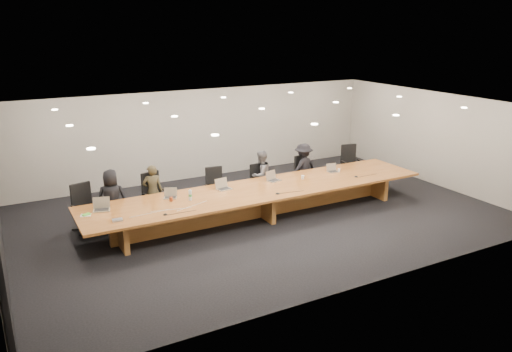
{
  "coord_description": "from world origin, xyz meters",
  "views": [
    {
      "loc": [
        -5.78,
        -10.41,
        4.7
      ],
      "look_at": [
        0.0,
        0.3,
        1.0
      ],
      "focal_mm": 35.0,
      "sensor_mm": 36.0,
      "label": 1
    }
  ],
  "objects": [
    {
      "name": "water_bottle",
      "position": [
        -1.9,
        0.04,
        0.87
      ],
      "size": [
        0.1,
        0.1,
        0.24
      ],
      "primitive_type": "cylinder",
      "rotation": [
        0.0,
        0.0,
        0.39
      ],
      "color": "silver",
      "rests_on": "conference_table"
    },
    {
      "name": "person_d",
      "position": [
        2.06,
        1.22,
        0.71
      ],
      "size": [
        1.01,
        0.71,
        1.42
      ],
      "primitive_type": "imported",
      "rotation": [
        0.0,
        0.0,
        3.35
      ],
      "color": "black",
      "rests_on": "ground"
    },
    {
      "name": "amber_mug",
      "position": [
        -2.32,
        0.18,
        0.8
      ],
      "size": [
        0.1,
        0.1,
        0.1
      ],
      "primitive_type": "cylinder",
      "rotation": [
        0.0,
        0.0,
        -0.19
      ],
      "color": "maroon",
      "rests_on": "conference_table"
    },
    {
      "name": "chair_far_right",
      "position": [
        3.85,
        1.21,
        0.6
      ],
      "size": [
        0.7,
        0.7,
        1.19
      ],
      "primitive_type": null,
      "rotation": [
        0.0,
        0.0,
        -0.17
      ],
      "color": "black",
      "rests_on": "ground"
    },
    {
      "name": "laptop_d",
      "position": [
        0.59,
        0.4,
        0.88
      ],
      "size": [
        0.39,
        0.33,
        0.27
      ],
      "primitive_type": null,
      "rotation": [
        0.0,
        0.0,
        0.26
      ],
      "color": "tan",
      "rests_on": "conference_table"
    },
    {
      "name": "paper_cup_far",
      "position": [
        2.64,
        0.28,
        0.79
      ],
      "size": [
        0.08,
        0.08,
        0.08
      ],
      "primitive_type": "cone",
      "rotation": [
        0.0,
        0.0,
        -0.14
      ],
      "color": "white",
      "rests_on": "conference_table"
    },
    {
      "name": "conference_table",
      "position": [
        0.0,
        0.0,
        0.52
      ],
      "size": [
        9.0,
        1.8,
        0.75
      ],
      "color": "brown",
      "rests_on": "ground"
    },
    {
      "name": "mic_left",
      "position": [
        -2.72,
        -0.59,
        0.76
      ],
      "size": [
        0.12,
        0.12,
        0.03
      ],
      "primitive_type": "cone",
      "rotation": [
        0.0,
        0.0,
        0.11
      ],
      "color": "black",
      "rests_on": "conference_table"
    },
    {
      "name": "chair_right",
      "position": [
        2.11,
        1.19,
        0.54
      ],
      "size": [
        0.67,
        0.67,
        1.07
      ],
      "primitive_type": null,
      "rotation": [
        0.0,
        0.0,
        0.28
      ],
      "color": "black",
      "rests_on": "ground"
    },
    {
      "name": "person_c",
      "position": [
        0.65,
        1.21,
        0.69
      ],
      "size": [
        0.81,
        0.73,
        1.38
      ],
      "primitive_type": "imported",
      "rotation": [
        0.0,
        0.0,
        3.51
      ],
      "color": "#565659",
      "rests_on": "ground"
    },
    {
      "name": "chair_mid_right",
      "position": [
        0.61,
        1.16,
        0.51
      ],
      "size": [
        0.55,
        0.55,
        1.02
      ],
      "primitive_type": null,
      "rotation": [
        0.0,
        0.0,
        0.06
      ],
      "color": "black",
      "rests_on": "ground"
    },
    {
      "name": "av_box",
      "position": [
        -3.71,
        -0.44,
        0.77
      ],
      "size": [
        0.23,
        0.18,
        0.03
      ],
      "primitive_type": "cube",
      "rotation": [
        0.0,
        0.0,
        -0.11
      ],
      "color": "#BABABF",
      "rests_on": "conference_table"
    },
    {
      "name": "person_b",
      "position": [
        -2.43,
        1.26,
        0.69
      ],
      "size": [
        0.56,
        0.43,
        1.38
      ],
      "primitive_type": "imported",
      "rotation": [
        0.0,
        0.0,
        2.94
      ],
      "color": "#37311E",
      "rests_on": "ground"
    },
    {
      "name": "chair_far_left",
      "position": [
        -4.08,
        1.15,
        0.58
      ],
      "size": [
        0.71,
        0.71,
        1.16
      ],
      "primitive_type": null,
      "rotation": [
        0.0,
        0.0,
        0.24
      ],
      "color": "black",
      "rests_on": "ground"
    },
    {
      "name": "mic_right",
      "position": [
        2.74,
        -0.34,
        0.76
      ],
      "size": [
        0.15,
        0.15,
        0.03
      ],
      "primitive_type": "cone",
      "rotation": [
        0.0,
        0.0,
        0.39
      ],
      "color": "black",
      "rests_on": "conference_table"
    },
    {
      "name": "lime_gadget",
      "position": [
        -4.24,
        0.18,
        0.78
      ],
      "size": [
        0.19,
        0.14,
        0.03
      ],
      "primitive_type": "cube",
      "rotation": [
        0.0,
        0.0,
        0.3
      ],
      "color": "green",
      "rests_on": "notepad"
    },
    {
      "name": "back_wall",
      "position": [
        0.0,
        4.0,
        1.4
      ],
      "size": [
        12.0,
        0.02,
        2.8
      ],
      "primitive_type": "cube",
      "color": "beige",
      "rests_on": "ground"
    },
    {
      "name": "laptop_c",
      "position": [
        -0.86,
        0.38,
        0.89
      ],
      "size": [
        0.39,
        0.31,
        0.28
      ],
      "primitive_type": null,
      "rotation": [
        0.0,
        0.0,
        0.17
      ],
      "color": "#BCAC8F",
      "rests_on": "conference_table"
    },
    {
      "name": "laptop_b",
      "position": [
        -2.26,
        0.4,
        0.87
      ],
      "size": [
        0.37,
        0.33,
        0.24
      ],
      "primitive_type": null,
      "rotation": [
        0.0,
        0.0,
        -0.43
      ],
      "color": "tan",
      "rests_on": "conference_table"
    },
    {
      "name": "mic_center",
      "position": [
        0.14,
        -0.55,
        0.76
      ],
      "size": [
        0.12,
        0.12,
        0.03
      ],
      "primitive_type": "cone",
      "rotation": [
        0.0,
        0.0,
        -0.06
      ],
      "color": "black",
      "rests_on": "conference_table"
    },
    {
      "name": "ground",
      "position": [
        0.0,
        0.0,
        0.0
      ],
      "size": [
        12.0,
        12.0,
        0.0
      ],
      "primitive_type": "plane",
      "color": "black",
      "rests_on": "ground"
    },
    {
      "name": "chair_left",
      "position": [
        -2.38,
        1.17,
        0.6
      ],
      "size": [
        0.75,
        0.75,
        1.19
      ],
      "primitive_type": null,
      "rotation": [
        0.0,
        0.0,
        0.28
      ],
      "color": "black",
      "rests_on": "ground"
    },
    {
      "name": "chair_mid_left",
      "position": [
        -0.72,
        1.19,
        0.55
      ],
      "size": [
        0.61,
        0.61,
        1.09
      ],
      "primitive_type": null,
      "rotation": [
        0.0,
        0.0,
        -0.11
      ],
      "color": "black",
      "rests_on": "ground"
    },
    {
      "name": "laptop_a",
      "position": [
        -3.88,
        0.33,
        0.89
      ],
      "size": [
        0.42,
        0.35,
        0.28
      ],
      "primitive_type": null,
      "rotation": [
        0.0,
        0.0,
        -0.27
      ],
      "color": "tan",
      "rests_on": "conference_table"
    },
    {
      "name": "paper_cup_near",
      "position": [
        1.36,
        0.19,
        0.8
      ],
      "size": [
        0.09,
        0.09,
        0.1
      ],
      "primitive_type": "cone",
      "rotation": [
        0.0,
        0.0,
        -0.02
      ],
      "color": "silver",
      "rests_on": "conference_table"
    },
    {
      "name": "person_a",
      "position": [
        -3.48,
        1.13,
        0.72
      ],
      "size": [
        0.81,
        0.65,
        1.43
      ],
      "primitive_type": "imported",
      "rotation": [
        0.0,
        0.0,
        2.82
      ],
      "color": "black",
      "rests_on": "ground"
    },
    {
      "name": "laptop_e",
      "position": [
        2.47,
        0.34,
        0.87
      ],
      "size": [
        0.32,
        0.25,
        0.24
      ],
      "primitive_type": null,
      "rotation": [
        0.0,
        0.0,
        -0.12
      ],
      "color": "tan",
      "rests_on": "conference_table"
    },
    {
      "name": "notepad",
      "position": [
        -4.25,
        0.18,
        0.76
      ],
      "size": [
        0.26,
        0.23,
        0.01
      ],
      "primitive_type": "cube",
      "rotation": [
        0.0,
        0.0,
        -0.31
      ],
      "color": "silver",
      "rests_on": "conference_table"
    }
  ]
}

